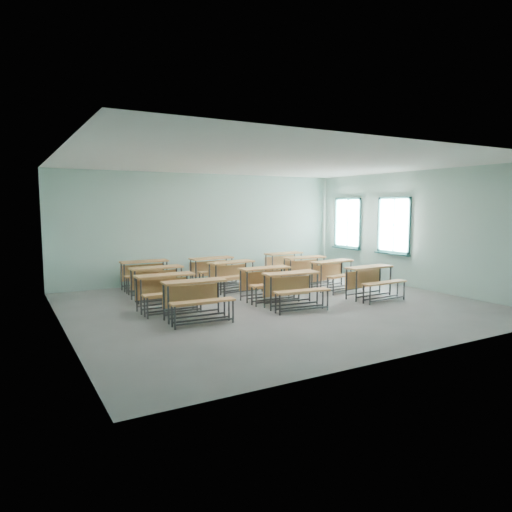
# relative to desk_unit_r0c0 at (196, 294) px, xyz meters

# --- Properties ---
(room) EXTENTS (9.04, 8.04, 3.24)m
(room) POSITION_rel_desk_unit_r0c0_xyz_m (2.21, 0.46, 1.07)
(room) COLOR gray
(room) RESTS_ON ground
(desk_unit_r0c0) EXTENTS (1.30, 0.91, 0.78)m
(desk_unit_r0c0) POSITION_rel_desk_unit_r0c0_xyz_m (0.00, 0.00, 0.00)
(desk_unit_r0c0) COLOR #BB7C43
(desk_unit_r0c0) RESTS_ON ground
(desk_unit_r0c1) EXTENTS (1.34, 0.97, 0.78)m
(desk_unit_r0c1) POSITION_rel_desk_unit_r0c0_xyz_m (2.27, -0.05, 0.00)
(desk_unit_r0c1) COLOR #BB7C43
(desk_unit_r0c1) RESTS_ON ground
(desk_unit_r0c2) EXTENTS (1.30, 0.90, 0.78)m
(desk_unit_r0c2) POSITION_rel_desk_unit_r0c0_xyz_m (4.51, -0.14, 0.00)
(desk_unit_r0c2) COLOR #BB7C43
(desk_unit_r0c2) RESTS_ON ground
(desk_unit_r1c0) EXTENTS (1.26, 0.86, 0.78)m
(desk_unit_r1c0) POSITION_rel_desk_unit_r0c0_xyz_m (-0.25, 1.06, 0.00)
(desk_unit_r1c0) COLOR #BB7C43
(desk_unit_r1c0) RESTS_ON ground
(desk_unit_r1c1) EXTENTS (1.26, 0.85, 0.78)m
(desk_unit_r1c1) POSITION_rel_desk_unit_r0c0_xyz_m (2.20, 0.96, 0.00)
(desk_unit_r1c1) COLOR #BB7C43
(desk_unit_r1c1) RESTS_ON ground
(desk_unit_r1c2) EXTENTS (1.36, 1.00, 0.78)m
(desk_unit_r1c2) POSITION_rel_desk_unit_r0c0_xyz_m (4.46, 1.21, 0.00)
(desk_unit_r1c2) COLOR #BB7C43
(desk_unit_r1c2) RESTS_ON ground
(desk_unit_r2c0) EXTENTS (1.27, 0.87, 0.78)m
(desk_unit_r2c0) POSITION_rel_desk_unit_r0c0_xyz_m (-0.03, 2.34, 0.00)
(desk_unit_r2c0) COLOR #BB7C43
(desk_unit_r2c0) RESTS_ON ground
(desk_unit_r2c1) EXTENTS (1.33, 0.96, 0.78)m
(desk_unit_r2c1) POSITION_rel_desk_unit_r0c0_xyz_m (2.03, 2.41, 0.00)
(desk_unit_r2c1) COLOR #BB7C43
(desk_unit_r2c1) RESTS_ON ground
(desk_unit_r2c2) EXTENTS (1.28, 0.88, 0.78)m
(desk_unit_r2c2) POSITION_rel_desk_unit_r0c0_xyz_m (4.36, 2.36, 0.00)
(desk_unit_r2c2) COLOR #BB7C43
(desk_unit_r2c2) RESTS_ON ground
(desk_unit_r3c0) EXTENTS (1.27, 0.86, 0.78)m
(desk_unit_r3c0) POSITION_rel_desk_unit_r0c0_xyz_m (0.05, 3.71, 0.00)
(desk_unit_r3c0) COLOR #BB7C43
(desk_unit_r3c0) RESTS_ON ground
(desk_unit_r3c1) EXTENTS (1.31, 0.92, 0.78)m
(desk_unit_r3c1) POSITION_rel_desk_unit_r0c0_xyz_m (1.95, 3.52, 0.00)
(desk_unit_r3c1) COLOR #BB7C43
(desk_unit_r3c1) RESTS_ON ground
(desk_unit_r3c2) EXTENTS (1.33, 0.96, 0.78)m
(desk_unit_r3c2) POSITION_rel_desk_unit_r0c0_xyz_m (4.47, 3.61, 0.00)
(desk_unit_r3c2) COLOR #BB7C43
(desk_unit_r3c2) RESTS_ON ground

